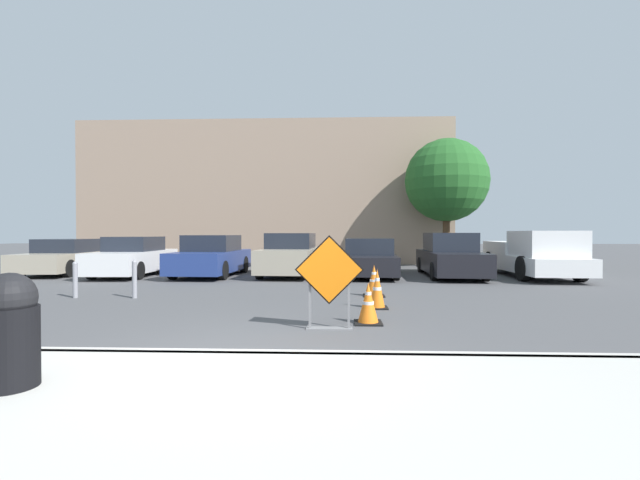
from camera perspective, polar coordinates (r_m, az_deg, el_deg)
The scene contains 19 objects.
ground_plane at distance 15.16m, azimuth -2.20°, elevation -4.95°, with size 96.00×96.00×0.00m, color #4C4C4F.
sidewalk_strip at distance 4.00m, azimuth -16.28°, elevation -20.83°, with size 26.73×3.03×0.14m.
curb_lip at distance 5.38m, azimuth -10.95°, elevation -15.06°, with size 26.73×0.20×0.14m.
road_closed_sign at distance 6.87m, azimuth 1.24°, elevation -5.06°, with size 1.11×0.20×1.52m.
traffic_cone_nearest at distance 7.43m, azimuth 6.44°, elevation -8.43°, with size 0.47×0.47×0.70m.
traffic_cone_second at distance 8.93m, azimuth 7.63°, elevation -6.51°, with size 0.43×0.43×0.81m.
traffic_cone_third at distance 10.61m, azimuth 7.21°, elevation -5.45°, with size 0.51×0.51×0.76m.
parked_car_nearest at distance 18.95m, azimuth -30.76°, elevation -2.02°, with size 2.06×4.29×1.33m.
parked_car_second at distance 17.10m, azimuth -23.57°, elevation -2.15°, with size 1.86×4.47×1.42m.
parked_car_third at distance 16.07m, azimuth -14.27°, elevation -2.21°, with size 2.06×4.35×1.48m.
parked_car_fourth at distance 15.72m, azimuth -3.92°, elevation -2.10°, with size 2.07×4.41×1.55m.
parked_car_fifth at distance 15.68m, azimuth 6.60°, elevation -2.46°, with size 2.19×4.69×1.36m.
parked_car_sixth at distance 16.03m, azimuth 16.94°, elevation -2.14°, with size 1.99×4.78×1.56m.
pickup_truck at distance 16.74m, azimuth 26.70°, elevation -1.95°, with size 2.17×5.61×1.62m.
trash_bin at distance 4.88m, azimuth -36.04°, elevation -9.61°, with size 0.48×0.48×1.05m.
bollard_nearest at distance 11.12m, azimuth -23.50°, elevation -4.68°, with size 0.12×0.12×0.91m.
bollard_second at distance 11.82m, azimuth -29.84°, elevation -4.48°, with size 0.12×0.12×0.87m.
building_facade_backdrop at distance 24.03m, azimuth -6.68°, elevation 5.87°, with size 19.02×5.00×7.25m.
street_tree_behind_lot at distance 20.50m, azimuth 16.52°, elevation 7.62°, with size 3.77×3.77×5.85m.
Camera 1 is at (1.19, -5.03, 1.55)m, focal length 24.00 mm.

